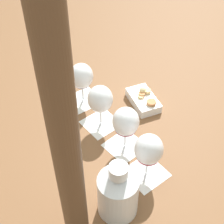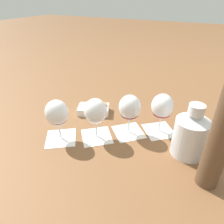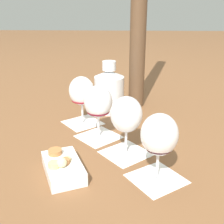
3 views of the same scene
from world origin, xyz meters
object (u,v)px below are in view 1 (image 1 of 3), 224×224
wine_glass_1 (126,123)px  wine_glass_2 (100,101)px  wine_glass_0 (149,151)px  umbrella_pole (57,88)px  snack_dish (143,100)px  wine_glass_3 (82,78)px  ceramic_vase (118,192)px

wine_glass_1 → wine_glass_2: 0.14m
wine_glass_0 → umbrella_pole: (-0.20, 0.20, 0.41)m
wine_glass_1 → wine_glass_2: bearing=39.9°
snack_dish → umbrella_pole: umbrella_pole is taller
wine_glass_2 → wine_glass_1: bearing=-140.1°
wine_glass_3 → umbrella_pole: size_ratio=0.16×
wine_glass_2 → ceramic_vase: ceramic_vase is taller
wine_glass_1 → snack_dish: bearing=-18.3°
snack_dish → umbrella_pole: bearing=159.2°
ceramic_vase → wine_glass_2: bearing=10.9°
ceramic_vase → snack_dish: 0.47m
wine_glass_0 → snack_dish: size_ratio=1.00×
wine_glass_1 → wine_glass_2: same height
umbrella_pole → wine_glass_0: bearing=-44.3°
wine_glass_2 → wine_glass_3: 0.14m
wine_glass_1 → umbrella_pole: (-0.31, 0.13, 0.41)m
ceramic_vase → wine_glass_3: bearing=16.9°
snack_dish → wine_glass_3: bearing=87.0°
wine_glass_0 → snack_dish: wine_glass_0 is taller
ceramic_vase → snack_dish: (0.45, -0.09, -0.07)m
wine_glass_0 → wine_glass_2: (0.21, 0.15, -0.00)m
wine_glass_2 → snack_dish: (0.11, -0.16, -0.09)m
wine_glass_0 → wine_glass_1: 0.13m
wine_glass_2 → wine_glass_3: size_ratio=1.00×
wine_glass_2 → ceramic_vase: 0.35m
ceramic_vase → snack_dish: size_ratio=1.19×
wine_glass_0 → ceramic_vase: (-0.13, 0.09, -0.03)m
wine_glass_3 → snack_dish: wine_glass_3 is taller
wine_glass_3 → snack_dish: bearing=-93.0°
snack_dish → umbrella_pole: (-0.53, 0.20, 0.50)m
wine_glass_0 → ceramic_vase: ceramic_vase is taller
wine_glass_2 → snack_dish: wine_glass_2 is taller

